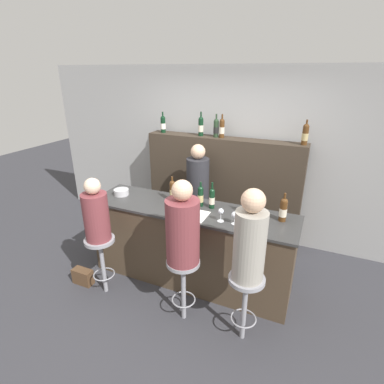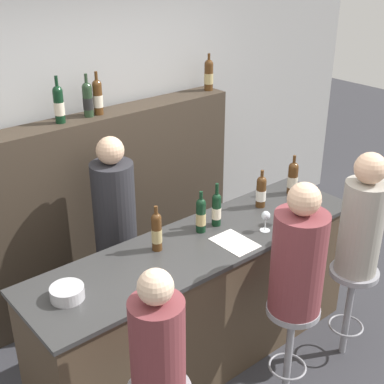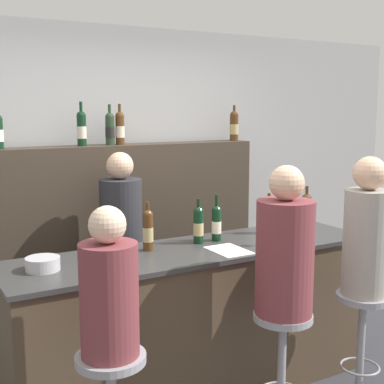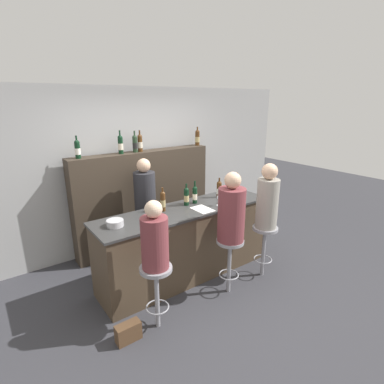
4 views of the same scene
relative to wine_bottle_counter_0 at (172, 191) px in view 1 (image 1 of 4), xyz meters
The scene contains 26 objects.
ground_plane 1.25m from the wine_bottle_counter_0, 55.80° to the right, with size 16.00×16.00×0.00m, color #333338.
wall_back 1.34m from the wine_bottle_counter_0, 77.42° to the left, with size 6.40×0.05×2.60m.
bar_counter 0.71m from the wine_bottle_counter_0, 21.30° to the right, with size 2.51×0.67×1.00m.
back_bar_cabinet 1.17m from the wine_bottle_counter_0, 74.90° to the left, with size 2.35×0.28×1.61m.
wine_bottle_counter_0 is the anchor object (origin of this frame).
wine_bottle_counter_1 0.38m from the wine_bottle_counter_0, ahead, with size 0.07×0.07×0.31m.
wine_bottle_counter_2 0.52m from the wine_bottle_counter_0, ahead, with size 0.07×0.07×0.32m.
wine_bottle_counter_3 0.97m from the wine_bottle_counter_0, ahead, with size 0.08×0.08×0.30m.
wine_bottle_counter_4 1.33m from the wine_bottle_counter_0, ahead, with size 0.08×0.08×0.32m.
wine_bottle_backbar_0 1.42m from the wine_bottle_counter_0, 123.01° to the left, with size 0.08×0.08×0.32m.
wine_bottle_backbar_1 1.24m from the wine_bottle_counter_0, 93.57° to the left, with size 0.08×0.08×0.35m.
wine_bottle_backbar_2 1.25m from the wine_bottle_counter_0, 81.01° to the left, with size 0.08×0.08×0.33m.
wine_bottle_backbar_3 1.27m from the wine_bottle_counter_0, 76.57° to the left, with size 0.07×0.07×0.33m.
wine_bottle_backbar_4 1.86m from the wine_bottle_counter_0, 37.86° to the left, with size 0.08×0.08×0.32m.
wine_glass_0 0.78m from the wine_bottle_counter_0, 21.07° to the right, with size 0.07×0.07×0.15m.
wine_glass_1 0.92m from the wine_bottle_counter_0, 17.66° to the right, with size 0.07×0.07×0.14m.
metal_bowl 0.71m from the wine_bottle_counter_0, behind, with size 0.19×0.19×0.08m.
tasting_menu 0.54m from the wine_bottle_counter_0, 30.46° to the right, with size 0.21×0.30×0.00m.
bar_stool_left 1.10m from the wine_bottle_counter_0, 126.29° to the right, with size 0.34×0.34×0.74m.
guest_seated_left 0.94m from the wine_bottle_counter_0, 126.29° to the right, with size 0.28×0.28×0.73m.
bar_stool_middle 1.07m from the wine_bottle_counter_0, 56.54° to the right, with size 0.34×0.34×0.74m.
guest_seated_middle 0.91m from the wine_bottle_counter_0, 56.54° to the right, with size 0.33×0.33×0.86m.
bar_stool_right 1.49m from the wine_bottle_counter_0, 33.29° to the right, with size 0.34×0.34×0.74m.
guest_seated_right 1.38m from the wine_bottle_counter_0, 33.29° to the right, with size 0.29×0.29×0.88m.
bartender 0.76m from the wine_bottle_counter_0, 83.42° to the left, with size 0.32×0.32×1.59m.
handbag 1.57m from the wine_bottle_counter_0, 140.17° to the right, with size 0.26×0.12×0.20m.
Camera 1 is at (1.31, -2.61, 2.51)m, focal length 28.00 mm.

